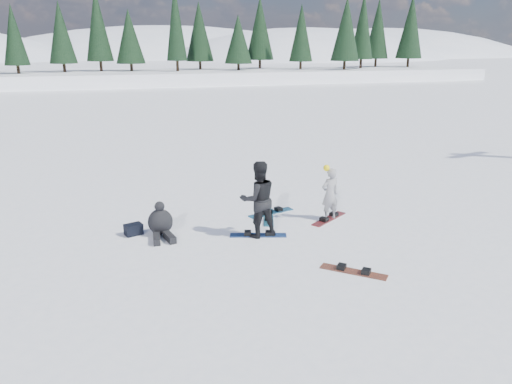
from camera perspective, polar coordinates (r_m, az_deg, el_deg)
The scene contains 11 objects.
ground at distance 14.16m, azimuth 13.20°, elevation -4.15°, with size 420.00×420.00×0.00m, color white.
alpine_backdrop at distance 201.50m, azimuth -18.63°, elevation 10.37°, with size 412.50×227.00×53.20m.
snowboarder_woman at distance 14.45m, azimuth 8.44°, elevation -0.19°, with size 0.62×0.46×1.67m.
snowboarder_man at distance 12.99m, azimuth 0.26°, elevation -0.83°, with size 0.99×0.77×2.04m, color black.
seated_rider at distance 13.47m, azimuth -10.85°, elevation -3.47°, with size 0.69×1.11×0.93m.
gear_bag at distance 13.74m, azimuth -13.83°, elevation -4.17°, with size 0.45×0.30×0.30m, color black.
snowboard_woman at distance 14.69m, azimuth 8.33°, elevation -3.05°, with size 1.50×0.28×0.03m, color maroon.
snowboard_man at distance 13.32m, azimuth 0.25°, elevation -4.96°, with size 1.50×0.28×0.03m, color navy.
snowboard_loose_a at distance 14.67m, azimuth 1.44°, elevation -2.90°, with size 1.50×0.28×0.03m, color teal.
snowboard_loose_c at distance 15.06m, azimuth 1.73°, elevation -2.38°, with size 1.50×0.28×0.03m, color #1A6593.
snowboard_loose_b at distance 11.50m, azimuth 11.08°, elevation -8.92°, with size 1.50×0.28×0.03m, color #953F20.
Camera 1 is at (-6.85, -11.38, 4.91)m, focal length 35.00 mm.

